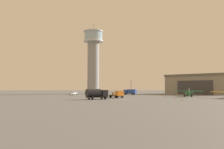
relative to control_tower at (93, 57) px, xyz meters
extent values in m
plane|color=#60605E|center=(13.73, -56.43, -20.28)|extent=(400.00, 400.00, 0.00)
cylinder|color=gray|center=(0.00, 0.00, -5.96)|extent=(6.35, 6.35, 28.63)
cylinder|color=silver|center=(0.00, 0.00, 8.65)|extent=(10.80, 10.80, 0.60)
cylinder|color=#99B7C6|center=(0.00, 0.00, 11.38)|extent=(9.93, 9.93, 4.86)
cylinder|color=silver|center=(0.00, 0.00, 14.06)|extent=(10.80, 10.80, 0.50)
cylinder|color=#38383D|center=(0.00, 0.00, 16.31)|extent=(0.16, 0.16, 4.00)
cube|color=gray|center=(56.37, -7.94, -15.75)|extent=(36.61, 35.57, 9.06)
cube|color=#625C52|center=(56.37, -7.94, -10.72)|extent=(37.46, 36.42, 1.00)
cube|color=#38383A|center=(49.79, -15.43, -16.88)|extent=(13.05, 11.50, 6.80)
cylinder|color=#287A42|center=(38.58, -38.95, -18.95)|extent=(2.79, 6.91, 1.35)
cone|color=#38383D|center=(39.38, -35.39, -18.95)|extent=(1.13, 1.16, 0.94)
cube|color=#38383D|center=(39.38, -35.39, -18.95)|extent=(0.12, 0.09, 2.06)
cube|color=#287A42|center=(38.65, -38.63, -18.17)|extent=(10.96, 3.96, 0.22)
cylinder|color=#B7BABF|center=(40.35, -39.01, -18.62)|extent=(1.06, 0.32, 1.47)
cylinder|color=#B7BABF|center=(36.96, -38.25, -18.62)|extent=(1.06, 0.32, 1.47)
cube|color=#99B7C6|center=(38.87, -37.68, -18.58)|extent=(1.31, 1.40, 0.76)
cone|color=#287A42|center=(37.79, -42.51, -18.85)|extent=(1.32, 1.70, 1.01)
cube|color=#B7BABF|center=(37.79, -42.51, -17.98)|extent=(0.39, 1.19, 1.85)
cube|color=#287A42|center=(37.79, -42.51, -18.68)|extent=(3.39, 1.66, 0.11)
cylinder|color=black|center=(39.15, -36.41, -19.95)|extent=(0.68, 0.32, 0.65)
cylinder|color=black|center=(39.70, -39.42, -19.95)|extent=(0.68, 0.32, 0.65)
cylinder|color=black|center=(37.37, -38.90, -19.95)|extent=(0.68, 0.32, 0.65)
cylinder|color=teal|center=(45.41, -51.68, -18.68)|extent=(0.99, 0.44, 1.42)
cube|color=#38383D|center=(11.28, -48.33, -19.66)|extent=(4.68, 5.93, 0.24)
cube|color=orange|center=(12.38, -50.11, -18.73)|extent=(2.88, 2.64, 1.61)
cube|color=#99B7C6|center=(12.78, -50.75, -18.41)|extent=(1.76, 1.14, 0.81)
cube|color=brown|center=(10.77, -47.52, -19.46)|extent=(4.07, 4.55, 0.16)
cube|color=#997547|center=(10.57, -47.19, -18.93)|extent=(1.40, 1.40, 0.90)
cylinder|color=black|center=(13.26, -49.49, -19.78)|extent=(0.99, 0.76, 1.00)
cylinder|color=black|center=(11.44, -50.62, -19.78)|extent=(0.99, 0.76, 1.00)
cylinder|color=black|center=(11.27, -46.29, -19.78)|extent=(0.99, 0.76, 1.00)
cylinder|color=black|center=(9.45, -47.42, -19.78)|extent=(0.99, 0.76, 1.00)
cube|color=#38383D|center=(18.71, -16.94, -19.66)|extent=(6.07, 4.23, 0.24)
cube|color=#2847A8|center=(16.83, -16.09, -18.71)|extent=(2.52, 3.00, 1.66)
cube|color=#99B7C6|center=(16.15, -15.79, -18.38)|extent=(0.97, 2.02, 0.83)
cube|color=#2847A8|center=(19.57, -17.33, -18.63)|extent=(4.54, 3.91, 1.82)
cylinder|color=black|center=(16.40, -17.17, -19.78)|extent=(0.66, 1.02, 1.00)
cylinder|color=black|center=(17.35, -15.06, -19.78)|extent=(0.66, 1.02, 1.00)
cylinder|color=black|center=(19.80, -18.70, -19.78)|extent=(0.66, 1.02, 1.00)
cylinder|color=black|center=(20.75, -16.59, -19.78)|extent=(0.66, 1.02, 1.00)
cube|color=#38383D|center=(5.39, -58.03, -19.66)|extent=(6.48, 4.93, 0.24)
cube|color=black|center=(7.36, -56.87, -18.55)|extent=(2.79, 3.03, 1.99)
cube|color=#99B7C6|center=(8.07, -56.45, -18.15)|extent=(1.13, 1.85, 0.99)
cylinder|color=black|center=(4.49, -58.56, -18.39)|extent=(4.85, 4.15, 2.30)
cylinder|color=black|center=(6.74, -55.94, -19.78)|extent=(0.74, 1.00, 1.00)
cylinder|color=black|center=(7.87, -57.86, -19.78)|extent=(0.74, 1.00, 1.00)
cylinder|color=black|center=(3.18, -58.04, -19.78)|extent=(0.74, 1.00, 1.00)
cylinder|color=black|center=(4.31, -59.96, -19.78)|extent=(0.74, 1.00, 1.00)
cube|color=white|center=(-7.73, -18.79, -19.69)|extent=(3.83, 4.43, 0.55)
cube|color=#99B7C6|center=(-7.62, -18.62, -19.16)|extent=(2.66, 2.83, 0.50)
cylinder|color=black|center=(-7.80, -20.39, -19.96)|extent=(0.63, 0.51, 0.64)
cylinder|color=black|center=(-9.19, -19.44, -19.96)|extent=(0.63, 0.51, 0.64)
cylinder|color=black|center=(-6.27, -18.15, -19.96)|extent=(0.63, 0.51, 0.64)
cylinder|color=black|center=(-7.67, -17.20, -19.96)|extent=(0.63, 0.51, 0.64)
cylinder|color=#38383D|center=(19.87, -9.75, -16.58)|extent=(0.18, 0.18, 7.39)
sphere|color=#F9E5B2|center=(19.87, -9.75, -12.67)|extent=(0.44, 0.44, 0.44)
cube|color=black|center=(30.03, -51.72, -20.26)|extent=(0.36, 0.36, 0.04)
cone|color=orange|center=(30.03, -51.72, -19.93)|extent=(0.30, 0.30, 0.62)
cylinder|color=white|center=(30.03, -51.72, -19.90)|extent=(0.21, 0.21, 0.08)
cube|color=black|center=(28.56, -63.59, -20.26)|extent=(0.36, 0.36, 0.04)
cone|color=orange|center=(28.56, -63.59, -19.96)|extent=(0.30, 0.30, 0.57)
cylinder|color=white|center=(28.56, -63.59, -19.93)|extent=(0.21, 0.21, 0.08)
cube|color=black|center=(37.77, -50.59, -20.26)|extent=(0.36, 0.36, 0.04)
cone|color=orange|center=(37.77, -50.59, -19.93)|extent=(0.30, 0.30, 0.61)
cylinder|color=white|center=(37.77, -50.59, -19.90)|extent=(0.21, 0.21, 0.08)
camera|label=1|loc=(9.35, -124.39, -16.78)|focal=36.49mm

